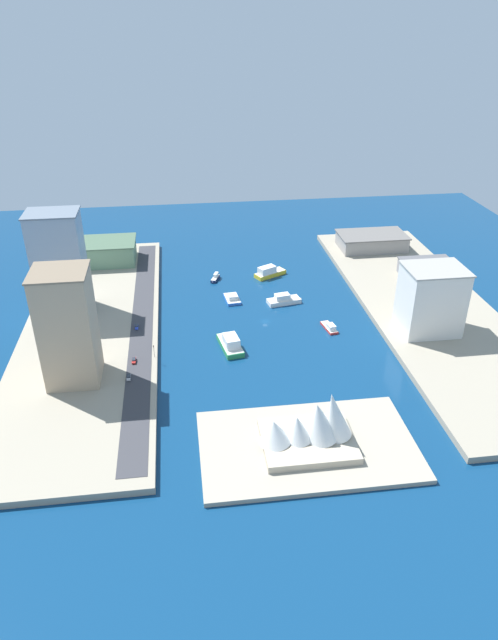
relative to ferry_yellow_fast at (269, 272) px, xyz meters
The scene contains 23 objects.
ground_plane 60.18m from the ferry_yellow_fast, 78.65° to the left, with size 440.00×440.00×0.00m, color navy.
quay_west 100.42m from the ferry_yellow_fast, 144.05° to the left, with size 70.00×240.00×3.10m, color #9E937F.
quay_east 120.37m from the ferry_yellow_fast, 29.32° to the left, with size 70.00×240.00×3.10m, color #9E937F.
peninsula_point 162.51m from the ferry_yellow_fast, 85.97° to the left, with size 83.88×50.44×2.00m, color #A89E89.
road_strip 98.03m from the ferry_yellow_fast, 36.97° to the left, with size 11.38×228.00×0.15m, color #38383D.
ferry_yellow_fast is the anchor object (origin of this frame).
tugboat_red 75.32m from the ferry_yellow_fast, 106.17° to the left, with size 6.83×14.91×3.75m.
patrol_launch_navy 34.68m from the ferry_yellow_fast, ahead, with size 6.79×11.76×4.05m.
ferry_green_doubledeck 90.90m from the ferry_yellow_fast, 68.30° to the left, with size 12.46×24.79×7.54m.
catamaran_blue 41.55m from the ferry_yellow_fast, 49.36° to the left, with size 9.48×16.43×4.17m.
ferry_white_commuter 38.58m from the ferry_yellow_fast, 93.41° to the left, with size 21.45×11.04×5.78m.
hotel_broad_white 110.59m from the ferry_yellow_fast, 129.43° to the left, with size 29.85×24.50×34.97m.
apartment_midrise_tan 152.26m from the ferry_yellow_fast, 44.89° to the left, with size 23.66×22.88×52.98m.
warehouse_low_gray 98.61m from the ferry_yellow_fast, 168.40° to the left, with size 32.28×21.14×9.87m.
carpark_squat_concrete 83.56m from the ferry_yellow_fast, 158.25° to the right, with size 46.54×27.38×10.33m.
terminal_long_green 109.63m from the ferry_yellow_fast, 16.19° to the right, with size 41.30×28.90×14.16m.
tower_tall_glass 128.83m from the ferry_yellow_fast, 17.13° to the left, with size 27.26×20.57×56.36m.
hatchback_blue 102.50m from the ferry_yellow_fast, 37.84° to the left, with size 1.93×5.19×1.59m.
pickup_red 125.39m from the ferry_yellow_fast, 49.85° to the left, with size 1.84×5.07×1.57m.
sedan_silver 137.26m from the ferry_yellow_fast, 53.04° to the left, with size 1.87×4.87×1.64m.
traffic_light_waterfront 116.94m from the ferry_yellow_fast, 52.44° to the left, with size 0.36×0.36×6.50m.
opera_landmark 162.61m from the ferry_yellow_fast, 86.24° to the left, with size 37.82×28.37×24.07m.
park_tree_cluster 105.57m from the ferry_yellow_fast, 135.92° to the left, with size 12.05×11.40×9.76m.
Camera 1 is at (44.50, 268.75, 150.60)m, focal length 31.87 mm.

